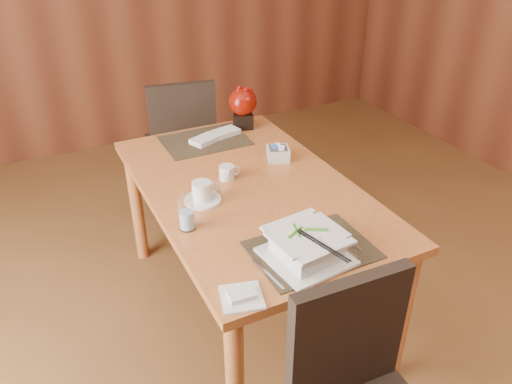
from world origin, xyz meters
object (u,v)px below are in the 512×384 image
coffee_cup (202,193)px  sugar_caddy (278,154)px  berry_decor (243,105)px  water_glass (186,213)px  dining_table (249,203)px  bread_plate (242,297)px  creamer_jug (227,172)px  far_chair (182,139)px  soup_setting (307,247)px

coffee_cup → sugar_caddy: bearing=23.1°
sugar_caddy → berry_decor: (0.02, 0.45, 0.10)m
water_glass → coffee_cup: bearing=52.6°
dining_table → water_glass: water_glass is taller
dining_table → water_glass: 0.46m
coffee_cup → bread_plate: bearing=-99.7°
creamer_jug → berry_decor: 0.63m
coffee_cup → sugar_caddy: (0.49, 0.21, -0.01)m
coffee_cup → creamer_jug: bearing=38.0°
sugar_caddy → bread_plate: 1.04m
dining_table → far_chair: size_ratio=1.60×
dining_table → sugar_caddy: sugar_caddy is taller
berry_decor → dining_table: bearing=-113.1°
coffee_cup → creamer_jug: (0.18, 0.14, -0.01)m
creamer_jug → dining_table: bearing=-49.1°
soup_setting → creamer_jug: soup_setting is taller
soup_setting → coffee_cup: (-0.19, 0.55, -0.02)m
dining_table → creamer_jug: creamer_jug is taller
coffee_cup → berry_decor: (0.51, 0.66, 0.09)m
sugar_caddy → far_chair: bearing=102.6°
dining_table → coffee_cup: coffee_cup is taller
sugar_caddy → bread_plate: bearing=-125.4°
soup_setting → sugar_caddy: 0.82m
sugar_caddy → soup_setting: bearing=-111.4°
berry_decor → bread_plate: size_ratio=1.70×
dining_table → soup_setting: size_ratio=4.85×
water_glass → bread_plate: bearing=-87.3°
sugar_caddy → dining_table: bearing=-145.0°
coffee_cup → berry_decor: 0.84m
soup_setting → bread_plate: 0.32m
water_glass → sugar_caddy: 0.73m
dining_table → far_chair: (0.04, 1.11, -0.12)m
dining_table → soup_setting: 0.61m
coffee_cup → bread_plate: coffee_cup is taller
coffee_cup → far_chair: 1.20m
soup_setting → water_glass: (-0.32, 0.38, 0.02)m
far_chair → bread_plate: bearing=87.1°
coffee_cup → bread_plate: (-0.11, -0.64, -0.04)m
far_chair → sugar_caddy: bearing=112.2°
soup_setting → creamer_jug: size_ratio=3.33×
dining_table → sugar_caddy: (0.25, 0.18, 0.13)m
sugar_caddy → far_chair: 0.99m
soup_setting → far_chair: size_ratio=0.33×
dining_table → creamer_jug: size_ratio=16.15×
soup_setting → bread_plate: size_ratio=2.24×
creamer_jug → sugar_caddy: size_ratio=0.87×
dining_table → bread_plate: size_ratio=10.87×
creamer_jug → bread_plate: (-0.29, -0.78, -0.03)m
dining_table → sugar_caddy: bearing=35.0°
berry_decor → far_chair: berry_decor is taller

